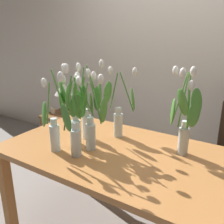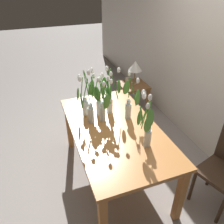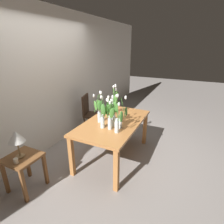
{
  "view_description": "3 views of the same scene",
  "coord_description": "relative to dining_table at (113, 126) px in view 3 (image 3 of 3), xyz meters",
  "views": [
    {
      "loc": [
        0.76,
        -1.29,
        1.5
      ],
      "look_at": [
        -0.09,
        0.05,
        0.99
      ],
      "focal_mm": 39.06,
      "sensor_mm": 36.0,
      "label": 1
    },
    {
      "loc": [
        1.81,
        -0.7,
        2.17
      ],
      "look_at": [
        -0.01,
        -0.03,
        0.94
      ],
      "focal_mm": 35.93,
      "sensor_mm": 36.0,
      "label": 2
    },
    {
      "loc": [
        -2.61,
        -1.21,
        2.01
      ],
      "look_at": [
        0.02,
        0.04,
        0.9
      ],
      "focal_mm": 28.41,
      "sensor_mm": 36.0,
      "label": 3
    }
  ],
  "objects": [
    {
      "name": "tulip_vase_4",
      "position": [
        -0.17,
        -0.07,
        0.29
      ],
      "size": [
        0.23,
        0.19,
        0.53
      ],
      "color": "silver",
      "rests_on": "dining_table"
    },
    {
      "name": "tulip_vase_0",
      "position": [
        -0.13,
        0.22,
        0.27
      ],
      "size": [
        0.26,
        0.15,
        0.53
      ],
      "color": "silver",
      "rests_on": "dining_table"
    },
    {
      "name": "tulip_vase_2",
      "position": [
        -0.3,
        0.05,
        0.3
      ],
      "size": [
        0.19,
        0.25,
        0.59
      ],
      "color": "silver",
      "rests_on": "dining_table"
    },
    {
      "name": "tulip_vase_6",
      "position": [
        -0.3,
        -0.05,
        0.31
      ],
      "size": [
        0.21,
        0.27,
        0.53
      ],
      "color": "silver",
      "rests_on": "dining_table"
    },
    {
      "name": "side_table",
      "position": [
        -1.27,
        0.82,
        -0.22
      ],
      "size": [
        0.44,
        0.44,
        0.55
      ],
      "color": "brown",
      "rests_on": "ground"
    },
    {
      "name": "dining_chair",
      "position": [
        0.7,
        0.95,
        -0.12
      ],
      "size": [
        0.49,
        0.49,
        0.93
      ],
      "color": "#382619",
      "rests_on": "ground"
    },
    {
      "name": "tulip_vase_3",
      "position": [
        -0.21,
        -0.21,
        0.27
      ],
      "size": [
        0.2,
        0.24,
        0.56
      ],
      "color": "silver",
      "rests_on": "dining_table"
    },
    {
      "name": "ground_plane",
      "position": [
        0.0,
        0.0,
        -0.65
      ],
      "size": [
        18.0,
        18.0,
        0.0
      ],
      "primitive_type": "plane",
      "color": "gray"
    },
    {
      "name": "dining_table",
      "position": [
        0.0,
        0.0,
        0.0
      ],
      "size": [
        1.6,
        0.9,
        0.74
      ],
      "color": "#B7753D",
      "rests_on": "ground"
    },
    {
      "name": "table_lamp",
      "position": [
        -1.28,
        0.84,
        0.21
      ],
      "size": [
        0.22,
        0.22,
        0.4
      ],
      "color": "olive",
      "rests_on": "side_table"
    },
    {
      "name": "tulip_vase_1",
      "position": [
        -0.35,
        -0.21,
        0.31
      ],
      "size": [
        0.17,
        0.23,
        0.59
      ],
      "color": "silver",
      "rests_on": "dining_table"
    },
    {
      "name": "pillar_candle",
      "position": [
        -1.4,
        0.76,
        -0.06
      ],
      "size": [
        0.06,
        0.06,
        0.07
      ],
      "primitive_type": "cylinder",
      "color": "beige",
      "rests_on": "side_table"
    },
    {
      "name": "room_wall_rear",
      "position": [
        0.0,
        1.38,
        0.7
      ],
      "size": [
        9.0,
        0.1,
        2.7
      ],
      "primitive_type": "cube",
      "color": "silver",
      "rests_on": "ground"
    },
    {
      "name": "tulip_vase_5",
      "position": [
        0.38,
        0.16,
        0.33
      ],
      "size": [
        0.2,
        0.15,
        0.58
      ],
      "color": "silver",
      "rests_on": "dining_table"
    }
  ]
}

